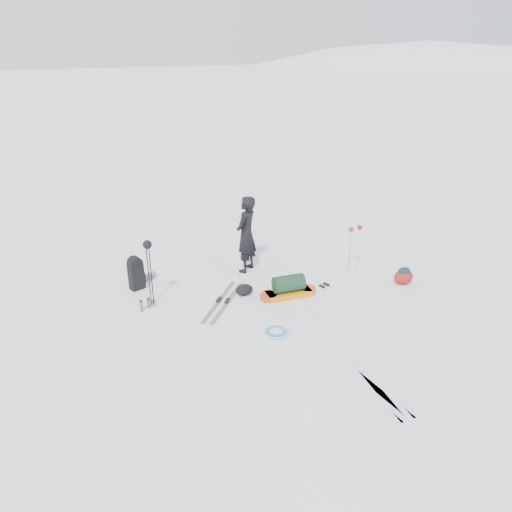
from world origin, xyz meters
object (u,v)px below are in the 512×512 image
Objects in this scene: ski_poles_black at (148,253)px; skier at (246,234)px; expedition_rucksack at (138,273)px; pulk_sled at (289,288)px.

skier is at bearing 30.00° from ski_poles_black.
ski_poles_black is (-2.63, -0.78, 0.29)m from skier.
skier is 2.77m from expedition_rucksack.
pulk_sled is at bearing 61.44° from skier.
pulk_sled is at bearing -47.50° from expedition_rucksack.
ski_poles_black is (-2.91, 0.90, 1.07)m from pulk_sled.
pulk_sled is 0.89× the size of ski_poles_black.
expedition_rucksack is at bearing -43.22° from skier.
expedition_rucksack is at bearing 107.45° from ski_poles_black.
skier is 1.87m from pulk_sled.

